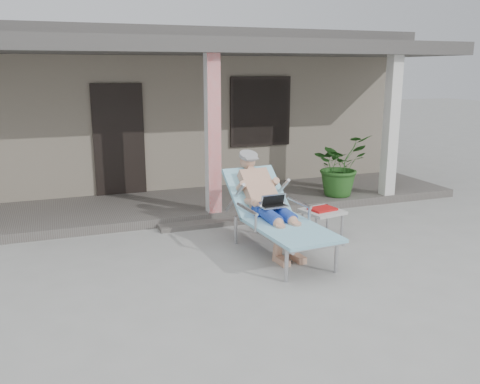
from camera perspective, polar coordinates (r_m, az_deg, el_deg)
name	(u,v)px	position (r m, az deg, el deg)	size (l,w,h in m)	color
ground	(262,264)	(6.80, 2.50, -8.04)	(60.00, 60.00, 0.00)	#9E9E99
house	(159,105)	(12.59, -9.04, 9.66)	(10.40, 5.40, 3.30)	gray
porch_deck	(200,203)	(9.48, -4.50, -1.28)	(10.00, 2.00, 0.15)	#605B56
porch_overhang	(198,52)	(9.11, -4.73, 15.36)	(10.00, 2.30, 2.85)	silver
porch_step	(219,222)	(8.43, -2.35, -3.43)	(2.00, 0.30, 0.07)	#605B56
lounger	(272,190)	(7.06, 3.59, 0.21)	(0.97, 2.23, 1.42)	#B7B7BC
side_table	(322,213)	(7.73, 9.23, -2.32)	(0.63, 0.63, 0.49)	#BCBCB7
potted_palm	(340,165)	(9.83, 11.12, 2.99)	(1.05, 0.91, 1.17)	#26591E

